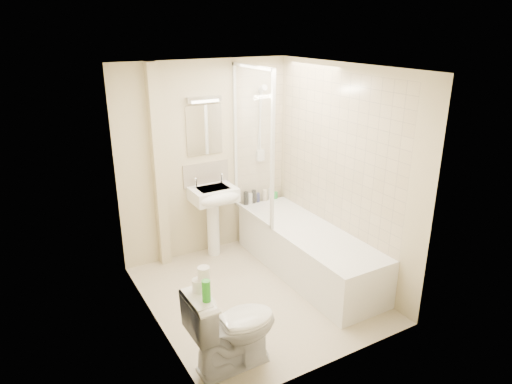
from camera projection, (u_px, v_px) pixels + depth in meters
floor at (257, 294)px, 4.98m from camera, size 2.50×2.50×0.00m
wall_back at (206, 160)px, 5.58m from camera, size 2.20×0.02×2.40m
wall_left at (150, 212)px, 4.05m from camera, size 0.02×2.50×2.40m
wall_right at (342, 174)px, 5.08m from camera, size 0.02×2.50×2.40m
ceiling at (257, 67)px, 4.15m from camera, size 2.20×2.50×0.02m
tile_back at (259, 136)px, 5.84m from camera, size 0.70×0.01×1.75m
tile_right at (337, 152)px, 5.08m from camera, size 0.01×2.10×1.75m
pipe_boxing at (159, 169)px, 5.24m from camera, size 0.12×0.12×2.40m
splashback at (206, 174)px, 5.63m from camera, size 0.60×0.02×0.30m
mirror at (204, 130)px, 5.44m from camera, size 0.46×0.01×0.60m
strip_light at (204, 99)px, 5.29m from camera, size 0.42×0.07×0.07m
bathtub at (308, 250)px, 5.32m from camera, size 0.70×2.10×0.55m
shower_screen at (252, 144)px, 5.31m from camera, size 0.04×0.92×1.80m
shower_fixture at (261, 127)px, 5.77m from camera, size 0.10×0.16×0.99m
pedestal_sink at (215, 203)px, 5.55m from camera, size 0.54×0.49×1.03m
bottle_black_a at (246, 198)px, 5.94m from camera, size 0.06×0.06×0.17m
bottle_white_a at (250, 199)px, 5.97m from camera, size 0.06×0.06×0.14m
bottle_black_b at (254, 196)px, 5.99m from camera, size 0.06×0.06×0.18m
bottle_blue at (258, 197)px, 6.03m from camera, size 0.05×0.05×0.13m
bottle_cream at (265, 195)px, 6.08m from camera, size 0.07×0.07×0.15m
bottle_white_b at (270, 194)px, 6.12m from camera, size 0.05×0.05×0.15m
bottle_green at (275, 195)px, 6.16m from camera, size 0.07×0.07×0.09m
toilet at (233, 326)px, 3.82m from camera, size 0.46×0.78×0.78m
toilet_roll_lower at (198, 285)px, 3.60m from camera, size 0.10×0.10×0.10m
toilet_roll_upper at (204, 273)px, 3.59m from camera, size 0.10×0.10×0.09m
green_bottle at (206, 291)px, 3.46m from camera, size 0.07×0.07×0.18m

